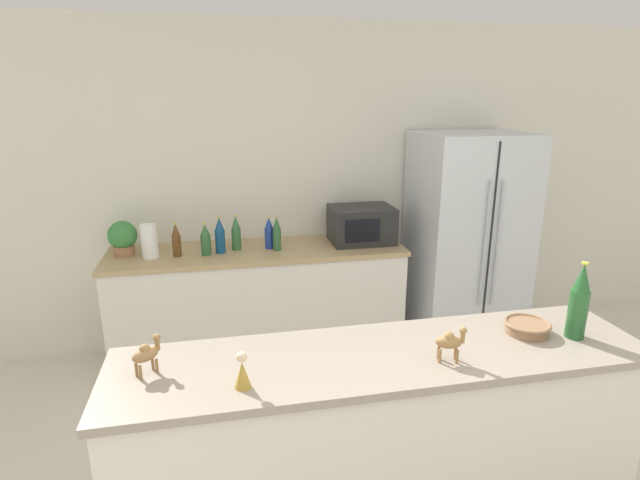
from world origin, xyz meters
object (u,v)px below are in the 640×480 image
object	(u,v)px
microwave	(361,224)
back_bottle_1	(277,234)
refrigerator	(466,242)
camel_figurine	(146,353)
camel_figurine_second	(450,341)
back_bottle_4	(206,240)
back_bottle_3	(236,233)
fruit_bowl	(527,327)
back_bottle_0	(220,236)
paper_towel_roll	(149,241)
wine_bottle	(579,302)
back_bottle_5	(269,233)
potted_plant	(123,237)
back_bottle_2	(176,240)
wise_man_figurine_crimson	(242,372)

from	to	relation	value
microwave	back_bottle_1	bearing A→B (deg)	-173.00
refrigerator	camel_figurine	distance (m)	2.84
refrigerator	camel_figurine_second	xyz separation A→B (m)	(-1.07, -1.90, 0.22)
back_bottle_1	back_bottle_4	world-z (taller)	back_bottle_1
back_bottle_3	camel_figurine_second	distance (m)	2.12
back_bottle_4	fruit_bowl	bearing A→B (deg)	-50.98
camel_figurine_second	back_bottle_0	bearing A→B (deg)	114.13
paper_towel_roll	back_bottle_0	xyz separation A→B (m)	(0.49, 0.01, 0.01)
refrigerator	paper_towel_roll	bearing A→B (deg)	179.58
microwave	wine_bottle	distance (m)	1.96
paper_towel_roll	fruit_bowl	size ratio (longest dim) A/B	1.20
paper_towel_roll	fruit_bowl	distance (m)	2.52
back_bottle_5	potted_plant	bearing A→B (deg)	177.74
potted_plant	back_bottle_2	bearing A→B (deg)	-14.77
back_bottle_2	back_bottle_3	distance (m)	0.43
refrigerator	back_bottle_4	bearing A→B (deg)	-179.97
camel_figurine_second	wine_bottle	bearing A→B (deg)	7.23
back_bottle_1	wine_bottle	size ratio (longest dim) A/B	0.76
microwave	fruit_bowl	bearing A→B (deg)	-83.00
back_bottle_4	camel_figurine	distance (m)	1.77
back_bottle_2	wine_bottle	size ratio (longest dim) A/B	0.73
refrigerator	wise_man_figurine_crimson	size ratio (longest dim) A/B	12.12
refrigerator	back_bottle_3	bearing A→B (deg)	177.33
back_bottle_0	back_bottle_5	bearing A→B (deg)	6.24
paper_towel_roll	back_bottle_3	distance (m)	0.61
microwave	back_bottle_2	bearing A→B (deg)	-176.76
fruit_bowl	wise_man_figurine_crimson	bearing A→B (deg)	-172.03
back_bottle_3	fruit_bowl	bearing A→B (deg)	-56.90
camel_figurine_second	back_bottle_1	bearing A→B (deg)	103.33
back_bottle_3	wise_man_figurine_crimson	size ratio (longest dim) A/B	1.85
microwave	back_bottle_5	bearing A→B (deg)	-178.33
potted_plant	camel_figurine	bearing A→B (deg)	-78.20
paper_towel_roll	wine_bottle	bearing A→B (deg)	-42.86
microwave	back_bottle_4	size ratio (longest dim) A/B	2.02
back_bottle_4	wine_bottle	distance (m)	2.42
back_bottle_1	back_bottle_4	bearing A→B (deg)	-178.73
back_bottle_4	wise_man_figurine_crimson	world-z (taller)	wise_man_figurine_crimson
camel_figurine	camel_figurine_second	xyz separation A→B (m)	(1.16, -0.14, 0.00)
back_bottle_3	camel_figurine_second	size ratio (longest dim) A/B	1.77
camel_figurine_second	microwave	bearing A→B (deg)	83.69
potted_plant	back_bottle_4	size ratio (longest dim) A/B	1.06
back_bottle_4	fruit_bowl	distance (m)	2.24
wine_bottle	fruit_bowl	world-z (taller)	wine_bottle
wine_bottle	back_bottle_4	bearing A→B (deg)	131.22
refrigerator	camel_figurine	world-z (taller)	refrigerator
back_bottle_2	back_bottle_5	bearing A→B (deg)	4.94
refrigerator	back_bottle_0	size ratio (longest dim) A/B	6.34
back_bottle_0	camel_figurine_second	bearing A→B (deg)	-65.87
paper_towel_roll	microwave	world-z (taller)	microwave
microwave	back_bottle_1	distance (m)	0.68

